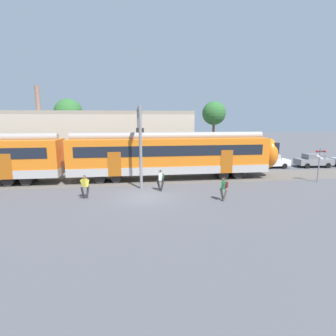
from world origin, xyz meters
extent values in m
plane|color=#515156|center=(0.00, 0.00, 0.00)|extent=(160.00, 160.00, 0.00)
cube|color=#605951|center=(-8.32, 5.51, 0.01)|extent=(80.00, 4.40, 0.01)
cube|color=#B2ADA8|center=(2.68, 5.51, 1.05)|extent=(18.00, 3.06, 0.70)
cube|color=orange|center=(2.68, 5.51, 2.60)|extent=(18.00, 3.00, 2.40)
cube|color=black|center=(2.68, 3.99, 2.80)|extent=(16.56, 0.03, 0.90)
cube|color=#AC5413|center=(7.63, 3.99, 1.75)|extent=(1.10, 0.04, 2.10)
cube|color=#AC5413|center=(-2.27, 3.99, 1.75)|extent=(1.10, 0.04, 2.10)
cylinder|color=gray|center=(2.68, 5.51, 3.98)|extent=(17.64, 0.70, 0.70)
cube|color=black|center=(-0.02, 5.51, 4.53)|extent=(0.70, 0.12, 0.40)
cylinder|color=black|center=(8.96, 5.51, 0.45)|extent=(0.90, 2.40, 0.90)
cylinder|color=black|center=(7.56, 5.51, 0.45)|extent=(0.90, 2.40, 0.90)
cylinder|color=black|center=(-2.20, 5.51, 0.45)|extent=(0.90, 2.40, 0.90)
cylinder|color=black|center=(-3.60, 5.51, 0.45)|extent=(0.90, 2.40, 0.90)
ellipsoid|color=orange|center=(12.23, 5.51, 2.25)|extent=(1.80, 2.85, 2.95)
cube|color=black|center=(12.58, 5.51, 2.85)|extent=(0.40, 2.40, 1.00)
cube|color=#AC5413|center=(-10.97, 3.99, 1.75)|extent=(1.10, 0.04, 2.10)
cylinder|color=black|center=(-9.64, 5.51, 0.45)|extent=(0.90, 2.40, 0.90)
cylinder|color=black|center=(-11.04, 5.51, 0.45)|extent=(0.90, 2.40, 0.90)
cylinder|color=#28282D|center=(-4.26, 0.14, 0.43)|extent=(0.31, 0.38, 0.87)
cylinder|color=#28282D|center=(-3.96, 0.29, 0.43)|extent=(0.31, 0.38, 0.87)
cube|color=gold|center=(-4.11, 0.21, 1.14)|extent=(0.43, 0.39, 0.56)
cylinder|color=gold|center=(-3.88, 0.17, 1.09)|extent=(0.20, 0.26, 0.52)
cylinder|color=gold|center=(-4.34, 0.26, 1.09)|extent=(0.20, 0.26, 0.52)
sphere|color=brown|center=(-4.12, 0.20, 1.53)|extent=(0.22, 0.22, 0.22)
sphere|color=black|center=(-4.11, 0.21, 1.56)|extent=(0.20, 0.20, 0.20)
cube|color=maroon|center=(-4.02, 0.37, 1.16)|extent=(0.32, 0.28, 0.40)
cylinder|color=#28282D|center=(1.24, 1.52, 0.43)|extent=(0.37, 0.21, 0.87)
cylinder|color=#28282D|center=(1.48, 1.30, 0.43)|extent=(0.37, 0.21, 0.87)
cube|color=silver|center=(1.36, 1.41, 1.14)|extent=(0.30, 0.39, 0.56)
cylinder|color=silver|center=(1.40, 1.18, 1.09)|extent=(0.26, 0.13, 0.52)
cylinder|color=silver|center=(1.32, 1.64, 1.09)|extent=(0.26, 0.13, 0.52)
sphere|color=#9E7051|center=(1.34, 1.42, 1.53)|extent=(0.22, 0.22, 0.22)
sphere|color=black|center=(1.36, 1.41, 1.56)|extent=(0.20, 0.20, 0.20)
cube|color=#235633|center=(1.54, 1.38, 1.16)|extent=(0.20, 0.30, 0.40)
cylinder|color=#6B6051|center=(5.33, -1.49, 0.43)|extent=(0.37, 0.34, 0.87)
cylinder|color=#6B6051|center=(5.44, -1.81, 0.43)|extent=(0.37, 0.34, 0.87)
cube|color=#2D7F47|center=(5.38, -1.65, 1.14)|extent=(0.41, 0.43, 0.56)
cylinder|color=#2D7F47|center=(5.31, -1.87, 1.09)|extent=(0.25, 0.23, 0.52)
cylinder|color=#2D7F47|center=(5.46, -1.43, 1.09)|extent=(0.25, 0.23, 0.52)
sphere|color=#9E7051|center=(5.37, -1.63, 1.53)|extent=(0.22, 0.22, 0.22)
sphere|color=black|center=(5.38, -1.65, 1.56)|extent=(0.20, 0.20, 0.20)
cube|color=maroon|center=(5.52, -1.76, 1.16)|extent=(0.30, 0.32, 0.40)
cube|color=silver|center=(14.86, 9.34, 0.64)|extent=(4.02, 1.68, 0.68)
cube|color=silver|center=(14.71, 9.34, 1.26)|extent=(1.92, 1.46, 0.56)
cube|color=black|center=(15.66, 9.35, 1.22)|extent=(0.13, 1.37, 0.48)
cylinder|color=black|center=(16.09, 10.13, 0.30)|extent=(0.60, 0.21, 0.60)
cylinder|color=black|center=(16.11, 8.57, 0.30)|extent=(0.60, 0.21, 0.60)
cylinder|color=black|center=(13.61, 10.11, 0.30)|extent=(0.60, 0.21, 0.60)
cylinder|color=black|center=(13.63, 8.55, 0.30)|extent=(0.60, 0.21, 0.60)
cube|color=gray|center=(20.03, 9.13, 0.64)|extent=(4.08, 1.85, 0.68)
cube|color=slate|center=(19.88, 9.14, 1.26)|extent=(1.97, 1.54, 0.56)
cube|color=black|center=(20.83, 9.09, 1.22)|extent=(0.19, 1.37, 0.48)
cylinder|color=black|center=(21.31, 9.84, 0.30)|extent=(0.61, 0.23, 0.60)
cylinder|color=black|center=(21.23, 8.29, 0.30)|extent=(0.61, 0.23, 0.60)
cylinder|color=black|center=(18.84, 9.97, 0.30)|extent=(0.61, 0.23, 0.60)
cylinder|color=black|center=(18.75, 8.42, 0.30)|extent=(0.61, 0.23, 0.60)
cylinder|color=black|center=(23.38, 9.85, 0.30)|extent=(0.60, 0.21, 0.60)
cylinder|color=gray|center=(-0.09, 2.31, 3.25)|extent=(0.24, 0.24, 6.50)
cylinder|color=gray|center=(-0.09, 8.71, 3.25)|extent=(0.24, 0.24, 6.50)
cube|color=gray|center=(-0.09, 5.51, 6.45)|extent=(0.20, 6.40, 0.16)
cube|color=gray|center=(-0.09, 5.51, 6.05)|extent=(0.20, 6.40, 0.16)
cylinder|color=black|center=(-0.09, 5.51, 5.45)|extent=(0.03, 0.03, 1.00)
cylinder|color=gray|center=(15.50, 2.42, 1.50)|extent=(0.11, 0.11, 3.00)
cube|color=black|center=(15.50, 2.42, 2.75)|extent=(0.80, 0.10, 0.10)
sphere|color=red|center=(15.12, 2.36, 2.75)|extent=(0.20, 0.20, 0.20)
sphere|color=red|center=(15.88, 2.36, 2.75)|extent=(0.20, 0.20, 0.20)
cube|color=white|center=(15.50, 2.39, 2.25)|extent=(0.72, 0.03, 0.48)
cube|color=beige|center=(-4.62, 13.90, 3.00)|extent=(21.96, 5.00, 6.00)
cube|color=#9F9686|center=(-4.62, 13.90, 6.20)|extent=(21.96, 5.00, 0.40)
cylinder|color=#8C6656|center=(-11.21, 13.90, 7.60)|extent=(0.50, 0.50, 3.20)
cylinder|color=brown|center=(10.15, 16.24, 2.57)|extent=(0.32, 0.32, 5.14)
sphere|color=#2D662D|center=(10.15, 16.24, 6.23)|extent=(3.12, 3.12, 3.12)
cylinder|color=brown|center=(-8.83, 17.69, 2.51)|extent=(0.32, 0.32, 5.02)
sphere|color=#2D662D|center=(-8.83, 17.69, 6.27)|extent=(3.57, 3.57, 3.57)
camera|label=1|loc=(-0.69, -18.25, 5.60)|focal=28.00mm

